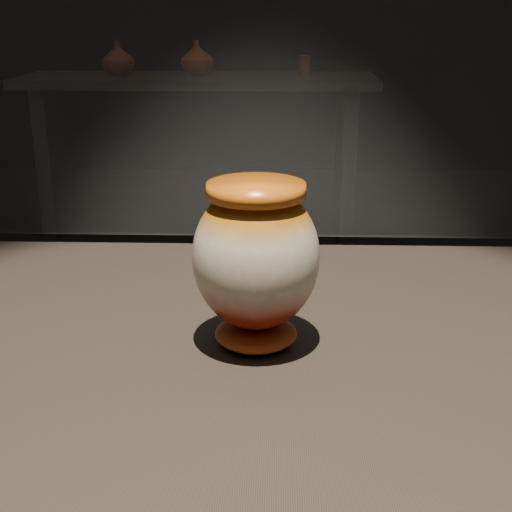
% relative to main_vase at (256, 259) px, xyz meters
% --- Properties ---
extents(main_vase, '(0.15, 0.15, 0.20)m').
position_rel_main_vase_xyz_m(main_vase, '(0.00, 0.00, 0.00)').
color(main_vase, maroon).
rests_on(main_vase, display_plinth).
extents(back_shelf, '(2.00, 0.60, 0.90)m').
position_rel_main_vase_xyz_m(back_shelf, '(-0.44, 3.33, -0.37)').
color(back_shelf, black).
rests_on(back_shelf, ground).
extents(back_vase_left, '(0.18, 0.18, 0.19)m').
position_rel_main_vase_xyz_m(back_vase_left, '(-0.88, 3.33, -0.02)').
color(back_vase_left, brown).
rests_on(back_vase_left, back_shelf).
extents(back_vase_mid, '(0.24, 0.24, 0.19)m').
position_rel_main_vase_xyz_m(back_vase_mid, '(-0.45, 3.39, -0.01)').
color(back_vase_mid, maroon).
rests_on(back_vase_mid, back_shelf).
extents(back_vase_right, '(0.07, 0.07, 0.11)m').
position_rel_main_vase_xyz_m(back_vase_right, '(0.16, 3.36, -0.05)').
color(back_vase_right, brown).
rests_on(back_vase_right, back_shelf).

